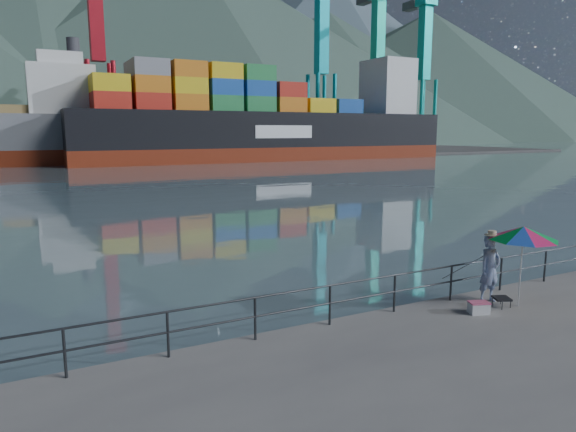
# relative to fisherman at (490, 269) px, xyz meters

# --- Properties ---
(ground) EXTENTS (24.00, 11.00, 0.50)m
(ground) POSITION_rel_fisherman_xyz_m (-3.86, -4.64, -1.19)
(ground) COLOR slate
(ground) RESTS_ON ground
(harbor_water) EXTENTS (500.00, 280.00, 0.00)m
(harbor_water) POSITION_rel_fisherman_xyz_m (-3.86, 128.86, -0.94)
(harbor_water) COLOR slate
(harbor_water) RESTS_ON ground
(far_dock) EXTENTS (200.00, 40.00, 0.40)m
(far_dock) POSITION_rel_fisherman_xyz_m (6.14, 91.86, -0.94)
(far_dock) COLOR #514F4C
(far_dock) RESTS_ON ground
(guardrail) EXTENTS (22.00, 0.06, 1.03)m
(guardrail) POSITION_rel_fisherman_xyz_m (-3.86, 0.56, -0.42)
(guardrail) COLOR #2D3033
(guardrail) RESTS_ON ground
(mountains) EXTENTS (600.00, 332.80, 80.00)m
(mountains) POSITION_rel_fisherman_xyz_m (34.96, 206.61, 34.61)
(mountains) COLOR #385147
(mountains) RESTS_ON ground
(port_cranes) EXTENTS (116.00, 28.00, 38.40)m
(port_cranes) POSITION_rel_fisherman_xyz_m (27.14, 82.86, 15.06)
(port_cranes) COLOR red
(port_cranes) RESTS_ON ground
(container_stacks) EXTENTS (58.00, 8.40, 7.80)m
(container_stacks) POSITION_rel_fisherman_xyz_m (28.89, 93.00, 2.09)
(container_stacks) COLOR #194CA5
(container_stacks) RESTS_ON ground
(fisherman) EXTENTS (0.69, 0.46, 1.88)m
(fisherman) POSITION_rel_fisherman_xyz_m (0.00, 0.00, 0.00)
(fisherman) COLOR navy
(fisherman) RESTS_ON ground
(beach_umbrella) EXTENTS (2.15, 2.15, 2.21)m
(beach_umbrella) POSITION_rel_fisherman_xyz_m (0.45, -0.64, 1.08)
(beach_umbrella) COLOR white
(beach_umbrella) RESTS_ON ground
(folding_stool) EXTENTS (0.55, 0.55, 0.27)m
(folding_stool) POSITION_rel_fisherman_xyz_m (-0.04, -0.49, -0.79)
(folding_stool) COLOR black
(folding_stool) RESTS_ON ground
(cooler_bag) EXTENTS (0.57, 0.48, 0.28)m
(cooler_bag) POSITION_rel_fisherman_xyz_m (-0.97, -0.57, -0.80)
(cooler_bag) COLOR silver
(cooler_bag) RESTS_ON ground
(fishing_rod) EXTENTS (0.07, 1.87, 1.32)m
(fishing_rod) POSITION_rel_fisherman_xyz_m (-0.08, 0.72, -0.94)
(fishing_rod) COLOR black
(fishing_rod) RESTS_ON ground
(container_ship) EXTENTS (64.23, 10.70, 18.10)m
(container_ship) POSITION_rel_fisherman_xyz_m (27.74, 69.32, 4.86)
(container_ship) COLOR maroon
(container_ship) RESTS_ON ground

